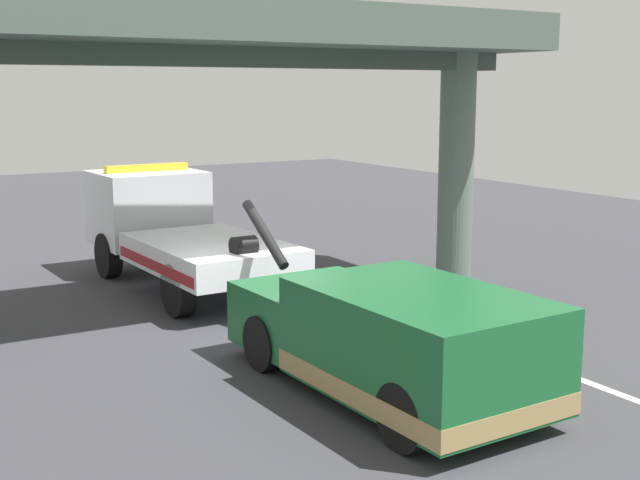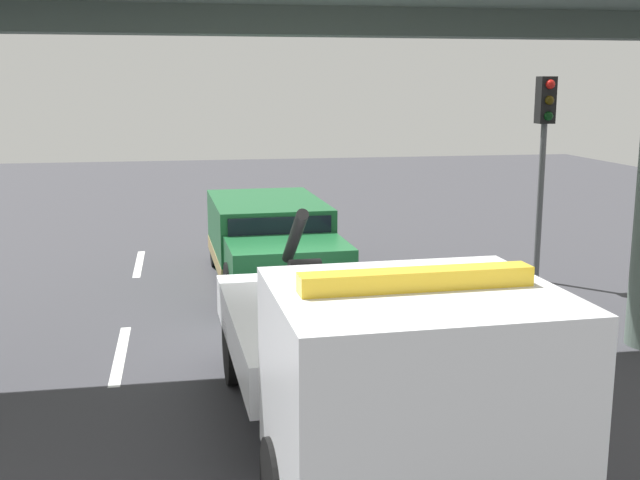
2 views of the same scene
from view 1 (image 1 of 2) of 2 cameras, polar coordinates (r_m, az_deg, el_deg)
ground_plane at (r=15.12m, az=-4.09°, el=-5.99°), size 60.00×40.00×0.10m
lane_stripe_mid at (r=16.46m, az=4.41°, el=-4.45°), size 2.60×0.16×0.01m
lane_stripe_east at (r=21.51m, az=-4.86°, el=-0.97°), size 2.60×0.16×0.01m
tow_truck_white at (r=18.47m, az=-9.92°, el=0.84°), size 7.28×2.57×2.46m
towed_van_green at (r=11.60m, az=4.87°, el=-6.77°), size 5.26×2.35×1.58m
overpass_structure at (r=15.43m, az=-6.04°, el=12.62°), size 3.60×12.47×5.60m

